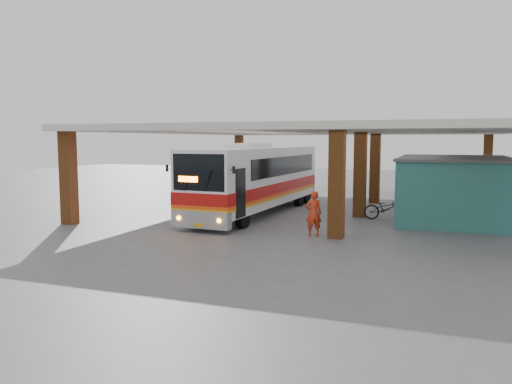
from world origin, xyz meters
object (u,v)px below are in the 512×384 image
object	(u,v)px
coach_bus	(257,179)
red_chair	(397,200)
motorcycle	(387,208)
pedestrian	(314,213)

from	to	relation	value
coach_bus	red_chair	size ratio (longest dim) A/B	17.66
coach_bus	motorcycle	world-z (taller)	coach_bus
pedestrian	red_chair	world-z (taller)	pedestrian
coach_bus	red_chair	xyz separation A→B (m)	(6.85, 5.87, -1.54)
coach_bus	pedestrian	bearing A→B (deg)	-47.34
motorcycle	pedestrian	bearing A→B (deg)	146.79
motorcycle	red_chair	distance (m)	5.70
motorcycle	red_chair	world-z (taller)	motorcycle
pedestrian	red_chair	xyz separation A→B (m)	(2.44, 11.03, -0.60)
red_chair	pedestrian	bearing A→B (deg)	-111.73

